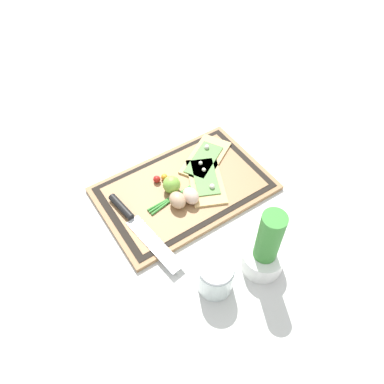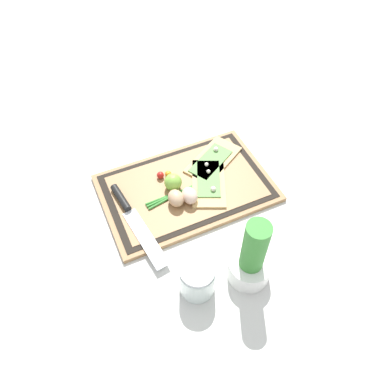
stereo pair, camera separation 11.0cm
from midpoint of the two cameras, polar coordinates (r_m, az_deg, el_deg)
name	(u,v)px [view 2 (the right image)]	position (r m, az deg, el deg)	size (l,w,h in m)	color
ground_plane	(186,189)	(1.15, 1.88, 0.21)	(6.00, 6.00, 0.00)	silver
cutting_board	(186,188)	(1.15, 1.89, 0.48)	(0.51, 0.33, 0.02)	#997047
pizza_slice_near	(213,160)	(1.21, 5.77, 4.76)	(0.22, 0.18, 0.02)	tan
pizza_slice_far	(209,182)	(1.15, 5.31, 1.36)	(0.17, 0.21, 0.02)	tan
knife	(129,211)	(1.08, -6.75, -3.06)	(0.07, 0.31, 0.02)	silver
egg_brown	(176,198)	(1.08, 0.44, -1.13)	(0.05, 0.06, 0.05)	tan
egg_pink	(190,196)	(1.09, 2.54, -0.73)	(0.05, 0.06, 0.05)	beige
lime	(173,182)	(1.11, -0.09, 1.34)	(0.05, 0.05, 0.05)	#7FB742
cherry_tomato_red	(160,175)	(1.15, -2.13, 2.41)	(0.02, 0.02, 0.02)	red
cherry_tomato_yellow	(168,174)	(1.16, -0.94, 2.61)	(0.02, 0.02, 0.02)	gold
scallion_bunch	(186,189)	(1.13, 1.87, 0.26)	(0.26, 0.05, 0.01)	#388433
herb_pot	(251,260)	(0.95, 12.37, -10.35)	(0.11, 0.11, 0.22)	white
sauce_jar	(197,280)	(0.95, 4.22, -13.48)	(0.09, 0.09, 0.10)	silver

